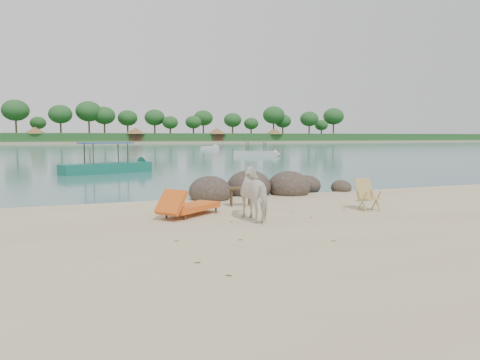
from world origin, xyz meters
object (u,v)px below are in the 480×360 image
Objects in this scene: boat_near at (106,147)px; side_table at (240,198)px; deck_chair at (369,196)px; lounge_chair at (192,204)px; cow at (258,194)px; boulders at (260,188)px.

side_table is at bearing -102.44° from boat_near.
boat_near is (-5.40, 17.70, 1.03)m from deck_chair.
lounge_chair is at bearing -133.64° from side_table.
cow is 1.86m from lounge_chair.
cow is at bearing -177.84° from deck_chair.
lounge_chair is 0.35× the size of boat_near.
cow is 18.02m from boat_near.
boat_near reaches higher than cow.
lounge_chair reaches higher than side_table.
side_table is 3.73m from deck_chair.
side_table is 2.10m from lounge_chair.
side_table is 0.77× the size of deck_chair.
boat_near reaches higher than side_table.
cow is at bearing -85.66° from side_table.
side_table is (0.46, 2.32, -0.39)m from cow.
boulders reaches higher than side_table.
deck_chair is at bearing -93.97° from boat_near.
cow is 0.26× the size of boat_near.
cow is (-2.14, -4.67, 0.42)m from boulders.
cow is 2.29× the size of side_table.
lounge_chair is (-1.35, 1.24, -0.34)m from cow.
cow is 3.54m from deck_chair.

